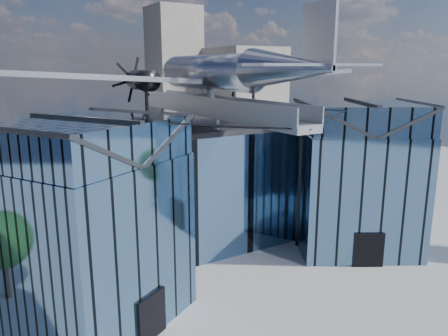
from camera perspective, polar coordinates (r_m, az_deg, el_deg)
ground_plane at (r=32.62m, az=1.86°, el=-13.11°), size 120.00×120.00×0.00m
museum at (r=35.42m, az=-3.19°, el=-1.42°), size 32.88×24.50×17.60m
bg_towers at (r=77.14m, az=-18.19°, el=9.18°), size 77.00×24.50×26.00m
tree_side_e at (r=59.67m, az=17.11°, el=2.14°), size 3.49×3.49×5.41m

